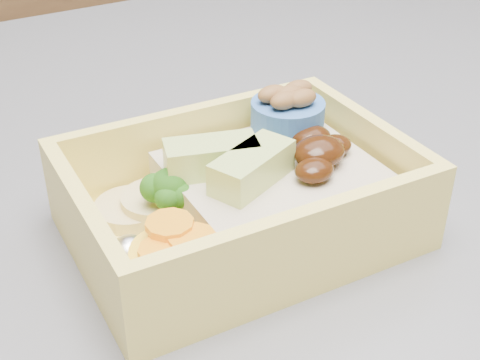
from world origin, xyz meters
TOP-DOWN VIEW (x-y plane):
  - bento_box at (0.07, -0.13)m, footprint 0.19×0.14m

SIDE VIEW (x-z plane):
  - bento_box at x=0.07m, z-range 0.91..0.98m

